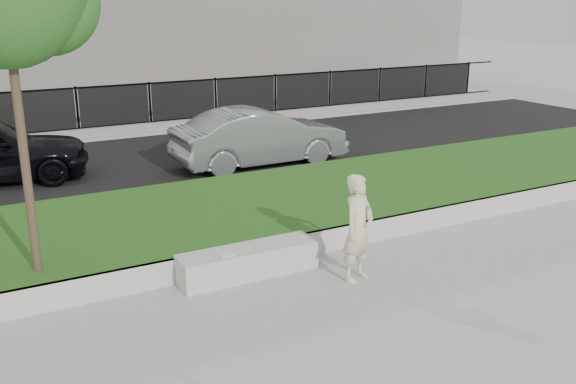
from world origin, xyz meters
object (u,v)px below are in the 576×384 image
stone_bench (248,262)px  man (358,228)px  book (227,255)px  car_silver (260,137)px

stone_bench → man: (1.39, -0.92, 0.60)m
book → car_silver: (3.51, 5.99, 0.30)m
car_silver → man: bearing=165.5°
book → car_silver: size_ratio=0.04×
stone_bench → car_silver: 6.66m
man → book: 1.99m
man → car_silver: man is taller
stone_bench → man: 1.77m
book → stone_bench: bearing=14.6°
man → car_silver: (1.72, 6.78, -0.06)m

